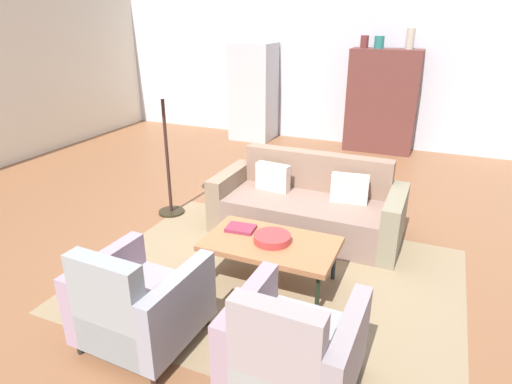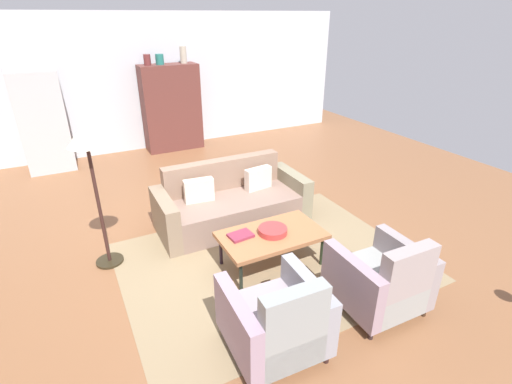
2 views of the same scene
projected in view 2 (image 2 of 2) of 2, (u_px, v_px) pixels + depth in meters
name	position (u px, v px, depth m)	size (l,w,h in m)	color
ground_plane	(214.00, 241.00, 5.03)	(11.82, 11.82, 0.00)	brown
wall_back	(134.00, 84.00, 7.93)	(9.85, 0.12, 2.80)	silver
area_rug	(269.00, 261.00, 4.61)	(3.40, 2.60, 0.01)	#887454
couch	(231.00, 203.00, 5.40)	(2.11, 0.91, 0.86)	#83695D
coffee_table	(272.00, 236.00, 4.40)	(1.20, 0.70, 0.43)	black
armchair_left	(277.00, 323.00, 3.23)	(0.83, 0.83, 0.88)	#3A2220
armchair_right	(382.00, 281.00, 3.73)	(0.82, 0.82, 0.88)	#361C0F
fruit_bowl	(273.00, 231.00, 4.37)	(0.34, 0.34, 0.07)	#B33434
book_stack	(241.00, 235.00, 4.31)	(0.28, 0.22, 0.03)	maroon
cabinet	(172.00, 108.00, 8.14)	(1.20, 0.51, 1.80)	brown
vase_tall	(147.00, 60.00, 7.55)	(0.14, 0.14, 0.21)	brown
vase_round	(160.00, 59.00, 7.65)	(0.17, 0.17, 0.21)	#247066
vase_small	(183.00, 55.00, 7.83)	(0.14, 0.14, 0.33)	#B3AA96
refrigerator	(43.00, 121.00, 7.03)	(0.80, 0.73, 1.85)	#B7BABF
floor_lamp	(88.00, 149.00, 3.99)	(0.40, 0.40, 1.72)	black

